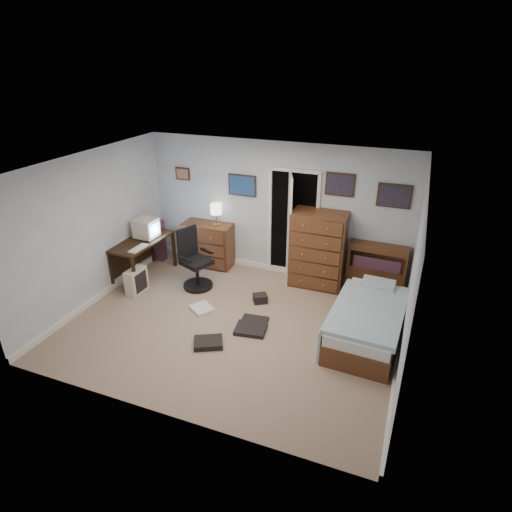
{
  "coord_description": "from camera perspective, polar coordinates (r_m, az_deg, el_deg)",
  "views": [
    {
      "loc": [
        2.36,
        -5.12,
        3.86
      ],
      "look_at": [
        0.27,
        0.3,
        1.1
      ],
      "focal_mm": 30.0,
      "sensor_mm": 36.0,
      "label": 1
    }
  ],
  "objects": [
    {
      "name": "crt_monitor",
      "position": [
        8.16,
        -14.44,
        3.61
      ],
      "size": [
        0.41,
        0.38,
        0.36
      ],
      "rotation": [
        0.0,
        0.0,
        -0.05
      ],
      "color": "beige",
      "rests_on": "computer_desk"
    },
    {
      "name": "table_lamp",
      "position": [
        8.17,
        -5.34,
        6.17
      ],
      "size": [
        0.23,
        0.23,
        0.42
      ],
      "rotation": [
        0.0,
        0.0,
        0.04
      ],
      "color": "gold",
      "rests_on": "low_dresser"
    },
    {
      "name": "headboard_bookcase",
      "position": [
        7.77,
        15.81,
        -1.44
      ],
      "size": [
        1.01,
        0.3,
        0.9
      ],
      "rotation": [
        0.0,
        0.0,
        -0.05
      ],
      "color": "brown",
      "rests_on": "floor"
    },
    {
      "name": "computer_desk",
      "position": [
        8.25,
        -15.37,
        1.03
      ],
      "size": [
        0.66,
        1.33,
        0.75
      ],
      "rotation": [
        0.0,
        0.0,
        -0.05
      ],
      "color": "black",
      "rests_on": "floor"
    },
    {
      "name": "keyboard",
      "position": [
        7.77,
        -15.4,
        0.98
      ],
      "size": [
        0.17,
        0.41,
        0.02
      ],
      "primitive_type": "cube",
      "rotation": [
        0.0,
        0.0,
        -0.05
      ],
      "color": "beige",
      "rests_on": "computer_desk"
    },
    {
      "name": "pc_tower",
      "position": [
        7.85,
        -15.66,
        -3.19
      ],
      "size": [
        0.22,
        0.43,
        0.45
      ],
      "rotation": [
        0.0,
        0.0,
        -0.05
      ],
      "color": "beige",
      "rests_on": "floor"
    },
    {
      "name": "floor",
      "position": [
        6.84,
        -3.06,
        -9.1
      ],
      "size": [
        5.0,
        4.0,
        0.02
      ],
      "primitive_type": "cube",
      "color": "#9E846D",
      "rests_on": "ground"
    },
    {
      "name": "media_stack",
      "position": [
        8.88,
        -12.67,
        2.04
      ],
      "size": [
        0.18,
        0.18,
        0.86
      ],
      "primitive_type": "cube",
      "rotation": [
        0.0,
        0.0,
        0.03
      ],
      "color": "maroon",
      "rests_on": "floor"
    },
    {
      "name": "floor_clutter",
      "position": [
        6.79,
        -2.94,
        -8.89
      ],
      "size": [
        1.47,
        1.76,
        0.15
      ],
      "rotation": [
        0.0,
        0.0,
        0.35
      ],
      "color": "black",
      "rests_on": "floor"
    },
    {
      "name": "doorway",
      "position": [
        8.17,
        5.51,
        4.84
      ],
      "size": [
        0.96,
        1.12,
        2.05
      ],
      "color": "black",
      "rests_on": "floor"
    },
    {
      "name": "tall_dresser",
      "position": [
        7.7,
        8.28,
        0.89
      ],
      "size": [
        0.97,
        0.59,
        1.4
      ],
      "primitive_type": "cube",
      "rotation": [
        0.0,
        0.0,
        0.03
      ],
      "color": "brown",
      "rests_on": "floor"
    },
    {
      "name": "low_dresser",
      "position": [
        8.53,
        -6.35,
        1.57
      ],
      "size": [
        1.0,
        0.53,
        0.87
      ],
      "primitive_type": "cube",
      "rotation": [
        0.0,
        0.0,
        0.04
      ],
      "color": "brown",
      "rests_on": "floor"
    },
    {
      "name": "wall_posters",
      "position": [
        7.62,
        6.74,
        9.14
      ],
      "size": [
        4.38,
        0.04,
        0.6
      ],
      "color": "#331E11",
      "rests_on": "floor"
    },
    {
      "name": "bed",
      "position": [
        6.58,
        14.55,
        -8.4
      ],
      "size": [
        1.08,
        1.89,
        0.6
      ],
      "rotation": [
        0.0,
        0.0,
        -0.06
      ],
      "color": "brown",
      "rests_on": "floor"
    },
    {
      "name": "office_chair",
      "position": [
        7.74,
        -8.18,
        -1.19
      ],
      "size": [
        0.69,
        0.69,
        1.1
      ],
      "rotation": [
        0.0,
        0.0,
        -0.39
      ],
      "color": "black",
      "rests_on": "floor"
    }
  ]
}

